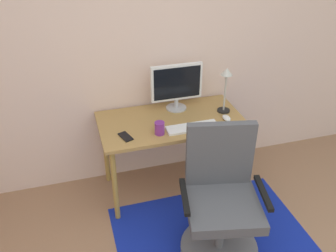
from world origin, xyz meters
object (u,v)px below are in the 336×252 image
at_px(desk, 171,128).
at_px(office_chair, 221,206).
at_px(computer_mouse, 226,118).
at_px(coffee_cup, 160,128).
at_px(desk_lamp, 226,82).
at_px(cell_phone, 126,137).
at_px(keyboard, 192,127).
at_px(monitor, 177,84).

height_order(desk, office_chair, office_chair).
xyz_separation_m(computer_mouse, coffee_cup, (-0.60, -0.05, 0.03)).
distance_m(desk, desk_lamp, 0.60).
height_order(computer_mouse, cell_phone, computer_mouse).
relative_size(desk, computer_mouse, 11.68).
distance_m(desk, coffee_cup, 0.27).
bearing_deg(office_chair, keyboard, 104.66).
bearing_deg(cell_phone, desk_lamp, -7.17).
bearing_deg(keyboard, cell_phone, 177.86).
height_order(desk_lamp, office_chair, desk_lamp).
bearing_deg(keyboard, monitor, 93.83).
distance_m(coffee_cup, cell_phone, 0.27).
bearing_deg(office_chair, monitor, 105.20).
height_order(coffee_cup, cell_phone, coffee_cup).
height_order(coffee_cup, office_chair, office_chair).
bearing_deg(cell_phone, coffee_cup, -23.49).
bearing_deg(keyboard, office_chair, -87.59).
distance_m(monitor, office_chair, 1.10).
bearing_deg(computer_mouse, coffee_cup, -174.84).
bearing_deg(desk_lamp, computer_mouse, -104.14).
xyz_separation_m(keyboard, office_chair, (0.02, -0.58, -0.34)).
distance_m(monitor, desk_lamp, 0.42).
xyz_separation_m(cell_phone, office_chair, (0.57, -0.60, -0.34)).
height_order(desk, monitor, monitor).
relative_size(keyboard, computer_mouse, 4.13).
relative_size(coffee_cup, office_chair, 0.10).
distance_m(cell_phone, office_chair, 0.90).
relative_size(computer_mouse, coffee_cup, 1.01).
relative_size(desk, coffee_cup, 11.79).
bearing_deg(office_chair, computer_mouse, 77.08).
bearing_deg(computer_mouse, cell_phone, -178.11).
bearing_deg(office_chair, coffee_cup, 129.89).
distance_m(desk_lamp, office_chair, 1.04).
height_order(keyboard, computer_mouse, computer_mouse).
bearing_deg(desk, office_chair, -78.72).
bearing_deg(monitor, desk, -119.78).
bearing_deg(desk, monitor, 60.22).
xyz_separation_m(keyboard, cell_phone, (-0.55, 0.02, -0.00)).
xyz_separation_m(desk, coffee_cup, (-0.15, -0.19, 0.13)).
height_order(computer_mouse, coffee_cup, coffee_cup).
relative_size(coffee_cup, desk_lamp, 0.25).
xyz_separation_m(monitor, desk_lamp, (0.38, -0.17, 0.04)).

